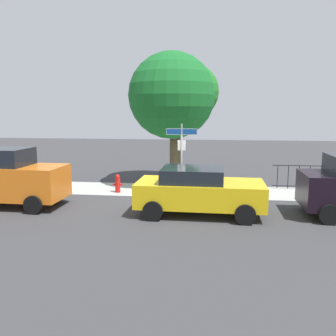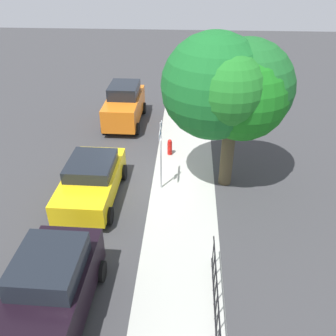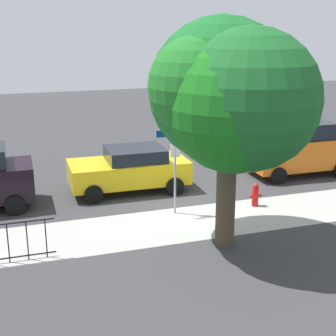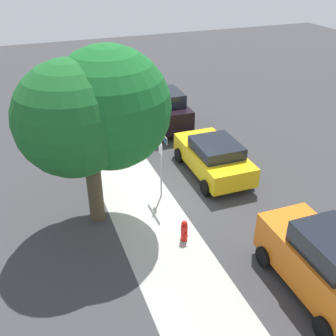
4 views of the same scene
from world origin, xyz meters
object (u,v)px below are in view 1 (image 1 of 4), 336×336
at_px(car_orange, 8,178).
at_px(car_yellow, 199,190).
at_px(shade_tree, 174,98).
at_px(fire_hydrant, 118,184).
at_px(street_sign, 182,147).

bearing_deg(car_orange, car_yellow, -0.68).
relative_size(car_orange, car_yellow, 0.95).
bearing_deg(car_orange, shade_tree, 43.01).
height_order(car_yellow, fire_hydrant, car_yellow).
bearing_deg(street_sign, car_orange, -158.07).
xyz_separation_m(street_sign, shade_tree, (-0.58, 2.55, 2.04)).
height_order(street_sign, car_orange, street_sign).
height_order(street_sign, shade_tree, shade_tree).
distance_m(car_orange, car_yellow, 6.91).
relative_size(street_sign, car_orange, 0.73).
distance_m(shade_tree, car_orange, 8.04).
bearing_deg(shade_tree, car_orange, -137.81).
height_order(street_sign, fire_hydrant, street_sign).
height_order(shade_tree, fire_hydrant, shade_tree).
bearing_deg(fire_hydrant, street_sign, -4.13).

